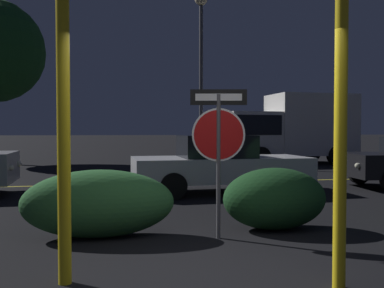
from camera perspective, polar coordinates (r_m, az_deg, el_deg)
The scene contains 10 objects.
ground_plane at distance 4.53m, azimuth 1.23°, elevation -17.96°, with size 260.00×260.00×0.00m, color black.
road_center_stripe at distance 12.37m, azimuth -6.17°, elevation -5.28°, with size 33.44×0.12×0.01m, color gold.
stop_sign at distance 6.04m, azimuth 3.56°, elevation 1.24°, with size 0.79×0.17×2.11m.
yellow_pole_left at distance 4.42m, azimuth -16.74°, elevation 1.12°, with size 0.13×0.13×2.97m, color yellow.
yellow_pole_right at distance 4.34m, azimuth 19.19°, elevation 1.78°, with size 0.12×0.12×3.08m, color yellow.
hedge_bush_1 at distance 6.31m, azimuth -12.36°, elevation -7.77°, with size 2.17×0.86×0.97m, color #2D6633.
hedge_bush_2 at distance 6.78m, azimuth 10.97°, elevation -7.16°, with size 1.63×0.99×0.96m, color #19421E.
passing_car_2 at distance 10.56m, azimuth 3.70°, elevation -2.68°, with size 4.44×2.00×1.41m.
delivery_truck at distance 20.05m, azimuth 12.85°, elevation 2.13°, with size 6.13×2.71×3.17m.
street_lamp at distance 18.50m, azimuth 1.22°, elevation 13.30°, with size 0.55×0.55×7.34m.
Camera 1 is at (-0.84, -4.18, 1.54)m, focal length 40.00 mm.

